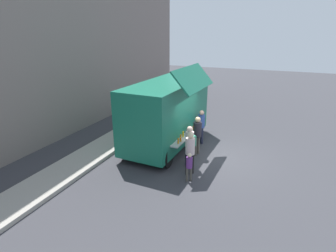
# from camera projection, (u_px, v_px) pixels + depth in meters

# --- Properties ---
(ground_plane) EXTENTS (60.00, 60.00, 0.00)m
(ground_plane) POSITION_uv_depth(u_px,v_px,m) (212.00, 156.00, 11.99)
(ground_plane) COLOR #38383D
(curb_strip) EXTENTS (28.00, 1.60, 0.15)m
(curb_strip) POSITION_uv_depth(u_px,v_px,m) (67.00, 170.00, 10.59)
(curb_strip) COLOR #9E998E
(curb_strip) RESTS_ON ground
(food_truck_main) EXTENTS (5.51, 3.13, 3.90)m
(food_truck_main) POSITION_uv_depth(u_px,v_px,m) (167.00, 112.00, 12.56)
(food_truck_main) COLOR #186C50
(food_truck_main) RESTS_ON ground
(trash_bin) EXTENTS (0.60, 0.60, 0.91)m
(trash_bin) POSITION_uv_depth(u_px,v_px,m) (156.00, 112.00, 16.90)
(trash_bin) COLOR #2E5D36
(trash_bin) RESTS_ON ground
(customer_front_ordering) EXTENTS (0.37, 0.36, 1.78)m
(customer_front_ordering) POSITION_uv_depth(u_px,v_px,m) (197.00, 132.00, 11.76)
(customer_front_ordering) COLOR #4C473E
(customer_front_ordering) RESTS_ON ground
(customer_mid_with_backpack) EXTENTS (0.53, 0.51, 1.70)m
(customer_mid_with_backpack) POSITION_uv_depth(u_px,v_px,m) (190.00, 142.00, 10.81)
(customer_mid_with_backpack) COLOR #1F2139
(customer_mid_with_backpack) RESTS_ON ground
(customer_rear_waiting) EXTENTS (0.35, 0.35, 1.74)m
(customer_rear_waiting) POSITION_uv_depth(u_px,v_px,m) (190.00, 149.00, 10.14)
(customer_rear_waiting) COLOR black
(customer_rear_waiting) RESTS_ON ground
(customer_extra_browsing) EXTENTS (0.34, 0.34, 1.68)m
(customer_extra_browsing) POSITION_uv_depth(u_px,v_px,m) (201.00, 124.00, 13.04)
(customer_extra_browsing) COLOR #1E2137
(customer_extra_browsing) RESTS_ON ground
(child_near_queue) EXTENTS (0.23, 0.23, 1.13)m
(child_near_queue) POSITION_uv_depth(u_px,v_px,m) (189.00, 165.00, 9.75)
(child_near_queue) COLOR #4A473E
(child_near_queue) RESTS_ON ground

